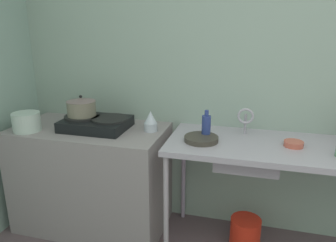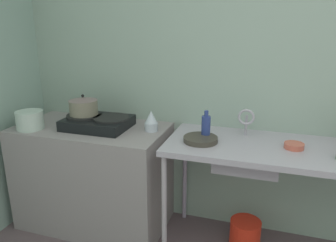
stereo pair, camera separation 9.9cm
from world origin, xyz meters
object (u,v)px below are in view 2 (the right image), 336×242
at_px(stove, 98,122).
at_px(faucet, 246,119).
at_px(pot_on_left_burner, 83,106).
at_px(bottle_by_sink, 206,127).
at_px(pot_beside_stove, 30,120).
at_px(bucket_on_floor, 245,236).
at_px(percolator, 151,121).
at_px(sink_basin, 246,156).
at_px(frying_pan, 201,139).
at_px(small_bowl_on_drainboard, 294,146).

bearing_deg(stove, faucet, 6.92).
distance_m(pot_on_left_burner, bottle_by_sink, 0.99).
relative_size(pot_beside_stove, bucket_on_floor, 0.82).
distance_m(pot_beside_stove, percolator, 0.95).
height_order(percolator, sink_basin, percolator).
height_order(sink_basin, bottle_by_sink, bottle_by_sink).
distance_m(pot_on_left_burner, faucet, 1.26).
bearing_deg(pot_beside_stove, bottle_by_sink, 7.91).
distance_m(stove, frying_pan, 0.85).
xyz_separation_m(frying_pan, bucket_on_floor, (0.35, 0.06, -0.75)).
relative_size(pot_beside_stove, small_bowl_on_drainboard, 1.62).
xyz_separation_m(stove, pot_on_left_burner, (-0.12, 0.00, 0.12)).
xyz_separation_m(pot_on_left_burner, bucket_on_floor, (1.31, -0.01, -0.91)).
bearing_deg(percolator, frying_pan, -16.47).
relative_size(pot_on_left_burner, pot_beside_stove, 1.09).
xyz_separation_m(pot_beside_stove, faucet, (1.62, 0.32, 0.07)).
distance_m(stove, pot_on_left_burner, 0.17).
distance_m(pot_beside_stove, faucet, 1.65).
xyz_separation_m(stove, pot_beside_stove, (-0.49, -0.19, 0.02)).
bearing_deg(faucet, bottle_by_sink, -153.13).
bearing_deg(bucket_on_floor, frying_pan, -170.22).
distance_m(small_bowl_on_drainboard, bucket_on_floor, 0.80).
distance_m(faucet, small_bowl_on_drainboard, 0.38).
distance_m(pot_beside_stove, bottle_by_sink, 1.37).
bearing_deg(bucket_on_floor, small_bowl_on_drainboard, 0.87).
bearing_deg(sink_basin, percolator, 174.00).
height_order(stove, faucet, faucet).
xyz_separation_m(bottle_by_sink, bucket_on_floor, (0.33, -0.01, -0.83)).
distance_m(pot_on_left_burner, percolator, 0.56).
relative_size(pot_beside_stove, frying_pan, 0.87).
bearing_deg(stove, small_bowl_on_drainboard, -0.05).
distance_m(pot_on_left_burner, sink_basin, 1.30).
bearing_deg(frying_pan, stove, 175.57).
relative_size(sink_basin, frying_pan, 1.79).
bearing_deg(bucket_on_floor, sink_basin, -155.13).
relative_size(pot_beside_stove, faucet, 0.98).
relative_size(stove, pot_beside_stove, 2.48).
xyz_separation_m(pot_beside_stove, percolator, (0.92, 0.24, 0.01)).
height_order(pot_beside_stove, bucket_on_floor, pot_beside_stove).
bearing_deg(bottle_by_sink, pot_on_left_burner, -179.85).
height_order(pot_beside_stove, faucet, faucet).
xyz_separation_m(sink_basin, small_bowl_on_drainboard, (0.30, 0.02, 0.10)).
bearing_deg(frying_pan, sink_basin, 8.14).
distance_m(stove, bucket_on_floor, 1.43).
bearing_deg(stove, bottle_by_sink, 0.17).
bearing_deg(percolator, faucet, 6.56).
bearing_deg(pot_on_left_burner, sink_basin, -0.89).
xyz_separation_m(percolator, sink_basin, (0.73, -0.08, -0.16)).
bearing_deg(percolator, bottle_by_sink, -7.10).
bearing_deg(bottle_by_sink, bucket_on_floor, -1.36).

